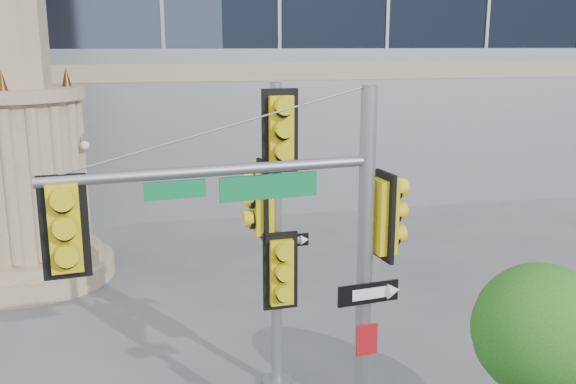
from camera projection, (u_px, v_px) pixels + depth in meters
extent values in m
cylinder|color=#9C8469|center=(30.00, 269.00, 17.27)|extent=(4.40, 4.40, 0.50)
cylinder|color=#9C8469|center=(29.00, 255.00, 17.18)|extent=(3.80, 3.80, 0.30)
cylinder|color=#9C8469|center=(21.00, 176.00, 16.69)|extent=(3.00, 3.00, 4.00)
cylinder|color=#9C8469|center=(13.00, 93.00, 16.21)|extent=(3.50, 3.50, 0.30)
cone|color=#472D14|center=(66.00, 77.00, 16.41)|extent=(0.24, 0.24, 0.50)
cylinder|color=slate|center=(363.00, 300.00, 8.57)|extent=(0.21, 0.21, 5.67)
cylinder|color=slate|center=(215.00, 171.00, 7.49)|extent=(3.96, 0.58, 0.13)
cube|color=#0E7840|center=(269.00, 187.00, 7.74)|extent=(1.23, 0.18, 0.30)
cube|color=yellow|center=(65.00, 227.00, 7.05)|extent=(0.55, 0.32, 1.18)
cube|color=yellow|center=(384.00, 216.00, 8.40)|extent=(0.32, 0.55, 1.18)
cube|color=black|center=(368.00, 293.00, 8.41)|extent=(0.87, 0.13, 0.28)
cube|color=#AC0F18|center=(367.00, 340.00, 8.56)|extent=(0.30, 0.06, 0.43)
cylinder|color=slate|center=(277.00, 382.00, 11.85)|extent=(0.53, 0.53, 0.13)
cylinder|color=slate|center=(276.00, 242.00, 11.24)|extent=(0.20, 0.20, 5.55)
cube|color=yellow|center=(280.00, 131.00, 10.56)|extent=(0.63, 0.34, 1.39)
cube|color=yellow|center=(263.00, 200.00, 10.99)|extent=(0.34, 0.63, 1.39)
cube|color=yellow|center=(280.00, 271.00, 11.11)|extent=(0.63, 0.34, 1.39)
cube|color=black|center=(290.00, 241.00, 11.15)|extent=(0.69, 0.07, 0.22)
sphere|color=#275613|center=(541.00, 331.00, 9.22)|extent=(1.96, 1.96, 1.96)
sphere|color=#275613|center=(554.00, 338.00, 9.59)|extent=(1.22, 1.22, 1.22)
sphere|color=#275613|center=(528.00, 355.00, 8.97)|extent=(1.03, 1.03, 1.03)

